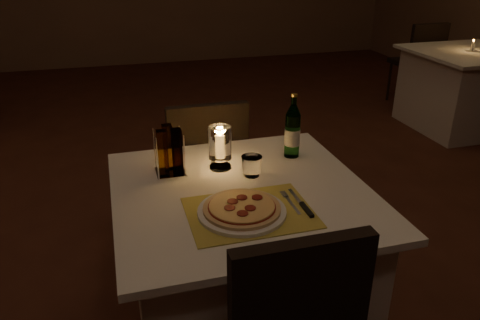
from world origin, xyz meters
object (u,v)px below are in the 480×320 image
object	(u,v)px
pizza	(242,208)
water_bottle	(292,132)
main_table	(241,265)
chair_far	(205,161)
plate	(242,211)
hurricane_candle	(220,144)
neighbor_table_right	(464,90)
tumbler	(252,166)

from	to	relation	value
pizza	water_bottle	distance (m)	0.57
main_table	chair_far	size ratio (longest dim) A/B	1.11
main_table	chair_far	xyz separation A→B (m)	(0.00, 0.71, 0.18)
plate	water_bottle	xyz separation A→B (m)	(0.36, 0.43, 0.11)
chair_far	plate	size ratio (longest dim) A/B	2.81
plate	hurricane_candle	world-z (taller)	hurricane_candle
water_bottle	neighbor_table_right	world-z (taller)	water_bottle
main_table	pizza	size ratio (longest dim) A/B	3.57
plate	tumbler	distance (m)	0.32
water_bottle	hurricane_candle	bearing A→B (deg)	-174.21
tumbler	neighbor_table_right	size ratio (longest dim) A/B	0.09
pizza	water_bottle	xyz separation A→B (m)	(0.36, 0.43, 0.09)
pizza	neighbor_table_right	distance (m)	3.58
main_table	hurricane_candle	bearing A→B (deg)	98.45
chair_far	neighbor_table_right	distance (m)	3.06
plate	neighbor_table_right	world-z (taller)	plate
hurricane_candle	pizza	bearing A→B (deg)	-92.54
plate	pizza	size ratio (longest dim) A/B	1.14
chair_far	neighbor_table_right	xyz separation A→B (m)	(2.77, 1.28, -0.18)
tumbler	pizza	bearing A→B (deg)	-113.50
neighbor_table_right	tumbler	bearing A→B (deg)	-145.03
water_bottle	chair_far	bearing A→B (deg)	123.99
tumbler	hurricane_candle	bearing A→B (deg)	134.82
pizza	tumbler	world-z (taller)	tumbler
tumbler	main_table	bearing A→B (deg)	-124.81
main_table	water_bottle	world-z (taller)	water_bottle
tumbler	water_bottle	bearing A→B (deg)	31.31
tumbler	neighbor_table_right	xyz separation A→B (m)	(2.70, 1.89, -0.41)
main_table	pizza	distance (m)	0.44
main_table	pizza	world-z (taller)	pizza
chair_far	plate	xyz separation A→B (m)	(-0.05, -0.89, 0.20)
main_table	chair_far	bearing A→B (deg)	90.00
plate	hurricane_candle	distance (m)	0.41
main_table	hurricane_candle	xyz separation A→B (m)	(-0.03, 0.22, 0.48)
main_table	chair_far	world-z (taller)	chair_far
main_table	chair_far	distance (m)	0.74
chair_far	tumbler	world-z (taller)	chair_far
chair_far	water_bottle	distance (m)	0.64
plate	tumbler	world-z (taller)	tumbler
neighbor_table_right	hurricane_candle	bearing A→B (deg)	-147.63
chair_far	hurricane_candle	bearing A→B (deg)	-93.72
water_bottle	hurricane_candle	world-z (taller)	water_bottle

